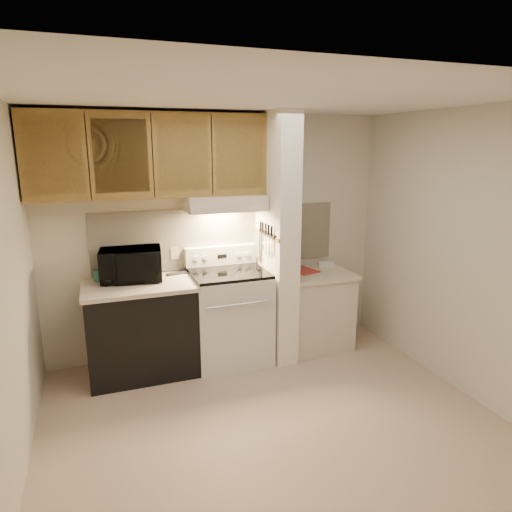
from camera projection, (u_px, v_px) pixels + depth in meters
name	position (u px, v px, depth m)	size (l,w,h in m)	color
floor	(270.00, 419.00, 3.73)	(3.60, 3.60, 0.00)	tan
ceiling	(273.00, 97.00, 3.13)	(3.60, 3.60, 0.00)	white
wall_back	(219.00, 236.00, 4.80)	(3.60, 0.02, 2.50)	beige
wall_left	(3.00, 298.00, 2.84)	(0.02, 3.00, 2.50)	beige
wall_right	(461.00, 253.00, 4.02)	(0.02, 3.00, 2.50)	beige
backsplash	(219.00, 237.00, 4.79)	(2.60, 0.02, 0.63)	#F2E6CB
range_body	(230.00, 317.00, 4.67)	(0.76, 0.65, 0.92)	silver
oven_window	(239.00, 325.00, 4.37)	(0.50, 0.01, 0.30)	black
oven_handle	(240.00, 304.00, 4.29)	(0.02, 0.02, 0.65)	silver
cooktop	(229.00, 273.00, 4.56)	(0.74, 0.64, 0.03)	black
range_backguard	(221.00, 255.00, 4.79)	(0.76, 0.08, 0.20)	silver
range_display	(222.00, 256.00, 4.76)	(0.10, 0.01, 0.04)	black
range_knob_left_outer	(196.00, 258.00, 4.66)	(0.05, 0.05, 0.02)	silver
range_knob_left_inner	(205.00, 258.00, 4.69)	(0.05, 0.05, 0.02)	silver
range_knob_right_inner	(239.00, 255.00, 4.81)	(0.05, 0.05, 0.02)	silver
range_knob_right_outer	(248.00, 254.00, 4.85)	(0.05, 0.05, 0.02)	silver
dishwasher_front	(142.00, 331.00, 4.40)	(1.00, 0.63, 0.87)	black
left_countertop	(139.00, 286.00, 4.29)	(1.04, 0.67, 0.04)	beige
spoon_rest	(177.00, 273.00, 4.60)	(0.22, 0.07, 0.01)	black
teal_jar	(99.00, 275.00, 4.36)	(0.10, 0.10, 0.11)	#25655E
outlet	(175.00, 253.00, 4.66)	(0.08, 0.01, 0.12)	beige
microwave	(131.00, 264.00, 4.36)	(0.57, 0.38, 0.31)	black
partition_pillar	(277.00, 239.00, 4.65)	(0.22, 0.70, 2.50)	white
pillar_trim	(266.00, 234.00, 4.60)	(0.01, 0.70, 0.04)	olive
knife_strip	(267.00, 233.00, 4.55)	(0.02, 0.42, 0.04)	black
knife_blade_a	(271.00, 246.00, 4.43)	(0.01, 0.04, 0.16)	silver
knife_handle_a	(272.00, 231.00, 4.40)	(0.02, 0.02, 0.10)	black
knife_blade_b	(269.00, 246.00, 4.49)	(0.01, 0.04, 0.18)	silver
knife_handle_b	(269.00, 230.00, 4.47)	(0.02, 0.02, 0.10)	black
knife_blade_c	(266.00, 245.00, 4.57)	(0.01, 0.04, 0.20)	silver
knife_handle_c	(266.00, 228.00, 4.54)	(0.02, 0.02, 0.10)	black
knife_blade_d	(263.00, 242.00, 4.64)	(0.01, 0.04, 0.16)	silver
knife_handle_d	(263.00, 227.00, 4.61)	(0.02, 0.02, 0.10)	black
knife_blade_e	(260.00, 241.00, 4.73)	(0.01, 0.04, 0.18)	silver
knife_handle_e	(261.00, 226.00, 4.67)	(0.02, 0.02, 0.10)	black
oven_mitt	(259.00, 246.00, 4.78)	(0.03, 0.11, 0.26)	slate
right_cab_base	(314.00, 311.00, 5.00)	(0.70, 0.60, 0.81)	beige
right_countertop	(316.00, 274.00, 4.90)	(0.74, 0.64, 0.04)	beige
red_folder	(302.00, 270.00, 4.95)	(0.24, 0.33, 0.01)	#AE322A
white_box	(326.00, 264.00, 5.12)	(0.17, 0.11, 0.04)	white
range_hood	(224.00, 202.00, 4.51)	(0.78, 0.44, 0.15)	beige
hood_lip	(230.00, 210.00, 4.33)	(0.78, 0.04, 0.06)	beige
upper_cabinets	(150.00, 155.00, 4.22)	(2.18, 0.33, 0.77)	olive
cab_door_a	(53.00, 157.00, 3.80)	(0.46, 0.01, 0.63)	olive
cab_gap_a	(88.00, 156.00, 3.89)	(0.01, 0.01, 0.73)	black
cab_door_b	(121.00, 156.00, 3.98)	(0.46, 0.01, 0.63)	olive
cab_gap_b	(153.00, 156.00, 4.07)	(0.01, 0.01, 0.73)	black
cab_door_c	(183.00, 156.00, 4.16)	(0.46, 0.01, 0.63)	olive
cab_gap_c	(212.00, 155.00, 4.25)	(0.01, 0.01, 0.73)	black
cab_door_d	(240.00, 155.00, 4.34)	(0.46, 0.01, 0.63)	olive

